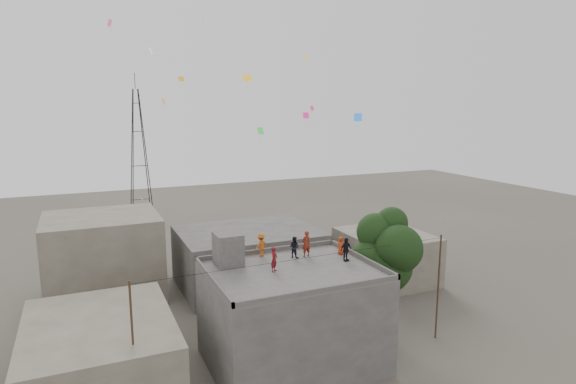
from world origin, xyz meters
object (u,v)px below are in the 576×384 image
object	(u,v)px
tree	(387,253)
person_dark_adult	(346,250)
transmission_tower	(139,158)
person_red_adult	(306,244)
stair_head_box	(228,249)

from	to	relation	value
tree	person_dark_adult	size ratio (longest dim) A/B	5.97
transmission_tower	tree	bearing A→B (deg)	-73.91
transmission_tower	person_red_adult	size ratio (longest dim) A/B	11.56
stair_head_box	tree	xyz separation A→B (m)	(10.57, -2.00, -1.00)
stair_head_box	transmission_tower	bearing A→B (deg)	91.23
stair_head_box	transmission_tower	world-z (taller)	transmission_tower
stair_head_box	person_dark_adult	xyz separation A→B (m)	(7.06, -2.41, -0.24)
stair_head_box	transmission_tower	distance (m)	37.46
transmission_tower	person_red_adult	bearing A→B (deg)	-81.10
transmission_tower	person_red_adult	xyz separation A→B (m)	(5.94, -37.96, -2.10)
stair_head_box	person_red_adult	world-z (taller)	stair_head_box
person_red_adult	person_dark_adult	size ratio (longest dim) A/B	1.14
person_red_adult	person_dark_adult	distance (m)	2.66
stair_head_box	transmission_tower	xyz separation A→B (m)	(-0.80, 37.40, 1.97)
stair_head_box	transmission_tower	size ratio (longest dim) A/B	0.10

